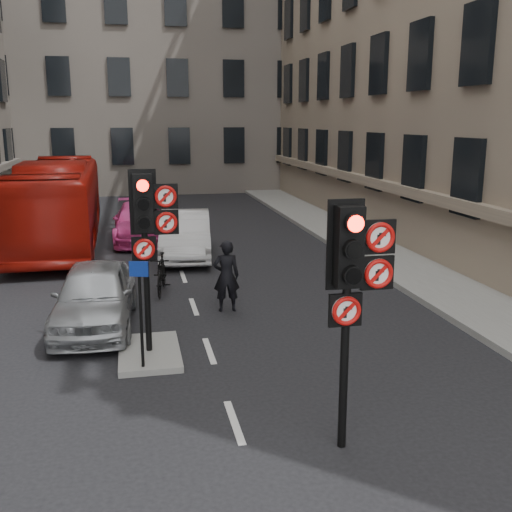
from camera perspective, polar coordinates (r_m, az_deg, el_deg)
name	(u,v)px	position (r m, az deg, el deg)	size (l,w,h in m)	color
ground	(262,500)	(8.02, 0.54, -22.22)	(120.00, 120.00, 0.00)	black
pavement_right	(393,256)	(20.82, 12.94, 0.02)	(3.00, 50.00, 0.16)	gray
centre_island	(150,353)	(12.28, -10.11, -9.05)	(1.20, 2.00, 0.12)	gray
building_far	(145,39)	(44.75, -10.54, 19.64)	(30.00, 14.00, 20.00)	slate
signal_near	(354,273)	(8.20, 9.28, -1.60)	(0.91, 0.40, 3.58)	black
signal_far	(149,222)	(11.56, -10.19, 3.20)	(0.91, 0.40, 3.58)	black
car_silver	(95,296)	(13.98, -15.09, -3.67)	(1.72, 4.27, 1.45)	#9EA1A5
car_white	(185,235)	(20.47, -6.75, 2.03)	(1.64, 4.69, 1.55)	silver
car_pink	(140,222)	(23.57, -10.99, 3.17)	(2.00, 4.93, 1.43)	#E34298
bus_red	(58,203)	(23.52, -18.32, 4.83)	(2.63, 11.23, 3.13)	maroon
motorcycle	(161,274)	(16.37, -9.00, -1.69)	(0.50, 1.76, 1.06)	black
motorcyclist	(226,276)	(14.58, -2.84, -1.91)	(0.64, 0.42, 1.77)	black
info_sign	(140,299)	(11.05, -10.97, -4.08)	(0.34, 0.15, 2.02)	black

